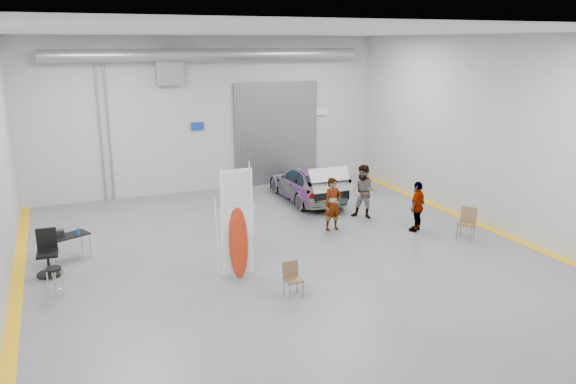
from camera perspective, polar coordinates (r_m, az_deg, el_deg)
name	(u,v)px	position (r m, az deg, el deg)	size (l,w,h in m)	color
ground	(289,257)	(15.62, 0.05, -6.62)	(16.00, 16.00, 0.00)	slate
room_shell	(267,101)	(16.76, -2.16, 9.25)	(14.02, 16.18, 6.01)	#AFB1B4
sedan_car	(307,184)	(20.99, 1.92, 0.86)	(1.77, 4.35, 1.26)	white
person_a	(333,204)	(17.62, 4.58, -1.23)	(0.61, 0.40, 1.69)	#996453
person_b	(364,192)	(18.90, 7.76, 0.02)	(0.89, 0.69, 1.83)	#44667E
person_c	(417,206)	(17.93, 13.01, -1.43)	(0.93, 0.38, 1.60)	#A46236
surfboard_display	(238,232)	(14.00, -5.12, -4.06)	(0.84, 0.24, 2.96)	white
folding_chair_near	(293,286)	(13.23, 0.53, -9.58)	(0.40, 0.41, 0.82)	brown
folding_chair_far	(465,230)	(17.64, 17.58, -3.72)	(0.63, 0.75, 0.98)	brown
shop_stool	(55,282)	(14.26, -22.58, -8.46)	(0.37, 0.37, 0.72)	black
work_table	(65,236)	(16.38, -21.69, -4.15)	(1.21, 0.94, 0.89)	gray
office_chair	(48,255)	(15.57, -23.23, -5.95)	(0.62, 0.62, 1.17)	black
trunk_lid	(330,178)	(19.15, 4.34, 1.45)	(1.47, 0.89, 0.04)	silver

